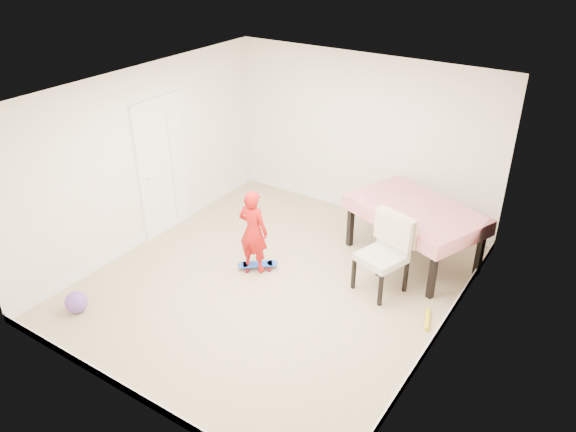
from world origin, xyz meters
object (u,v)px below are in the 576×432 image
Objects in this scene: balloon at (76,302)px; dining_chair at (381,255)px; skateboard at (258,266)px; child at (253,233)px; dining_table at (413,233)px.

dining_chair is at bearing 40.10° from balloon.
balloon reaches higher than skateboard.
child is 2.40m from balloon.
dining_table is at bearing 48.68° from balloon.
dining_table is 6.41× the size of balloon.
skateboard is at bearing 56.62° from balloon.
dining_chair is 1.90× the size of skateboard.
child is 4.24× the size of balloon.
skateboard is 2.41m from balloon.
dining_table is at bearing -143.93° from child.
balloon is at bearing 51.73° from child.
balloon is at bearing -162.71° from skateboard.
child reaches higher than balloon.
child is at bearing -144.23° from dining_chair.
skateboard is (-1.63, -0.47, -0.49)m from dining_chair.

